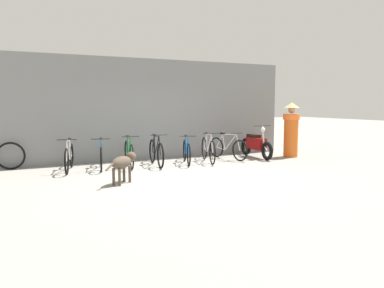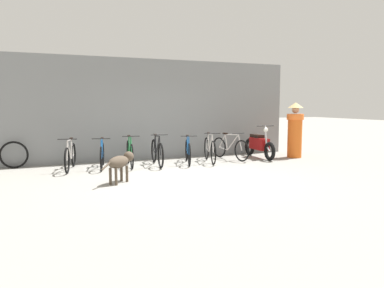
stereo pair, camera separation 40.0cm
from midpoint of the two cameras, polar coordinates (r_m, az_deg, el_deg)
name	(u,v)px [view 2 (the right image)]	position (r m, az deg, el deg)	size (l,w,h in m)	color
ground_plane	(186,178)	(8.65, 0.44, -5.19)	(60.00, 60.00, 0.00)	gray
shop_wall_back	(147,110)	(11.49, -5.95, 5.24)	(9.63, 0.20, 3.05)	slate
bicycle_0	(70,157)	(10.07, -16.97, -1.84)	(0.54, 1.68, 0.84)	black
bicycle_1	(102,155)	(10.16, -12.44, -1.68)	(0.49, 1.61, 0.83)	black
bicycle_2	(130,153)	(10.33, -8.35, -1.38)	(0.46, 1.68, 0.86)	black
bicycle_3	(157,152)	(10.39, -4.26, -1.26)	(0.46, 1.71, 0.89)	black
bicycle_4	(188,151)	(10.70, 0.44, -1.14)	(0.61, 1.59, 0.83)	black
bicycle_5	(210,149)	(10.99, 3.77, -0.83)	(0.57, 1.71, 0.88)	black
bicycle_6	(230,148)	(11.54, 6.81, -0.63)	(0.49, 1.68, 0.83)	black
motorcycle	(259,145)	(12.00, 11.15, -0.14)	(0.58, 1.88, 1.04)	black
stray_dog	(121,162)	(8.17, -9.45, -2.71)	(0.87, 0.79, 0.65)	#4C3F33
person_in_robes	(295,129)	(12.31, 16.32, 2.16)	(0.67, 0.67, 1.74)	orange
spare_tire_left	(14,155)	(10.81, -24.56, -1.52)	(0.73, 0.13, 0.72)	black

